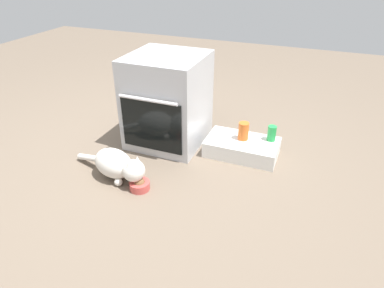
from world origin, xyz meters
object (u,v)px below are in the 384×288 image
(pantry_cabinet, at_px, (242,147))
(sauce_jar, at_px, (243,131))
(cat, at_px, (117,165))
(soda_can, at_px, (272,133))
(oven, at_px, (168,100))
(food_bowl, at_px, (140,185))

(pantry_cabinet, height_order, sauce_jar, sauce_jar)
(cat, distance_m, soda_can, 1.18)
(pantry_cabinet, bearing_deg, oven, -179.44)
(sauce_jar, bearing_deg, soda_can, 17.12)
(food_bowl, bearing_deg, cat, 166.13)
(oven, relative_size, pantry_cabinet, 1.31)
(oven, distance_m, pantry_cabinet, 0.70)
(oven, distance_m, soda_can, 0.86)
(soda_can, bearing_deg, oven, -173.81)
(oven, relative_size, sauce_jar, 5.18)
(oven, xyz_separation_m, cat, (-0.09, -0.64, -0.24))
(cat, bearing_deg, sauce_jar, 56.57)
(food_bowl, distance_m, cat, 0.22)
(oven, bearing_deg, cat, -98.34)
(oven, bearing_deg, food_bowl, -81.64)
(oven, height_order, pantry_cabinet, oven)
(pantry_cabinet, distance_m, soda_can, 0.25)
(food_bowl, relative_size, cat, 0.21)
(cat, height_order, sauce_jar, sauce_jar)
(cat, relative_size, sauce_jar, 4.66)
(food_bowl, bearing_deg, sauce_jar, 53.57)
(food_bowl, xyz_separation_m, soda_can, (0.73, 0.78, 0.15))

